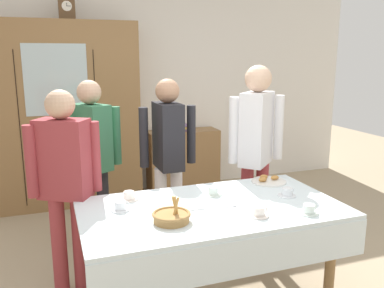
% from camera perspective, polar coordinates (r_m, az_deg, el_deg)
% --- Properties ---
extents(back_wall, '(6.40, 0.10, 2.70)m').
position_cam_1_polar(back_wall, '(5.36, -8.88, 7.62)').
color(back_wall, silver).
rests_on(back_wall, ground).
extents(dining_table, '(1.76, 0.96, 0.78)m').
position_cam_1_polar(dining_table, '(2.80, 3.04, -10.98)').
color(dining_table, olive).
rests_on(dining_table, ground).
extents(wall_cabinet, '(1.87, 0.46, 2.17)m').
position_cam_1_polar(wall_cabinet, '(5.00, -18.32, 3.76)').
color(wall_cabinet, olive).
rests_on(wall_cabinet, ground).
extents(mantel_clock, '(0.18, 0.11, 0.24)m').
position_cam_1_polar(mantel_clock, '(4.99, -17.24, 17.70)').
color(mantel_clock, brown).
rests_on(mantel_clock, wall_cabinet).
extents(bookshelf_low, '(0.94, 0.35, 0.81)m').
position_cam_1_polar(bookshelf_low, '(5.45, -1.26, -2.27)').
color(bookshelf_low, olive).
rests_on(bookshelf_low, ground).
extents(book_stack, '(0.17, 0.20, 0.08)m').
position_cam_1_polar(book_stack, '(5.35, -1.28, 2.36)').
color(book_stack, '#664C7A').
rests_on(book_stack, bookshelf_low).
extents(tea_cup_mid_left, '(0.13, 0.13, 0.06)m').
position_cam_1_polar(tea_cup_mid_left, '(2.99, 3.04, -6.69)').
color(tea_cup_mid_left, silver).
rests_on(tea_cup_mid_left, dining_table).
extents(tea_cup_front_edge, '(0.13, 0.13, 0.06)m').
position_cam_1_polar(tea_cup_front_edge, '(2.75, 16.14, -8.88)').
color(tea_cup_front_edge, silver).
rests_on(tea_cup_front_edge, dining_table).
extents(tea_cup_far_right, '(0.13, 0.13, 0.06)m').
position_cam_1_polar(tea_cup_far_right, '(2.92, -8.84, -7.26)').
color(tea_cup_far_right, white).
rests_on(tea_cup_far_right, dining_table).
extents(tea_cup_near_right, '(0.13, 0.13, 0.06)m').
position_cam_1_polar(tea_cup_near_right, '(3.04, 13.25, -6.66)').
color(tea_cup_near_right, white).
rests_on(tea_cup_near_right, dining_table).
extents(tea_cup_center, '(0.13, 0.13, 0.06)m').
position_cam_1_polar(tea_cup_center, '(2.74, -10.04, -8.63)').
color(tea_cup_center, white).
rests_on(tea_cup_center, dining_table).
extents(tea_cup_near_left, '(0.13, 0.13, 0.06)m').
position_cam_1_polar(tea_cup_near_left, '(2.64, 9.44, -9.43)').
color(tea_cup_near_left, white).
rests_on(tea_cup_near_left, dining_table).
extents(bread_basket, '(0.24, 0.24, 0.16)m').
position_cam_1_polar(bread_basket, '(2.52, -2.91, -10.16)').
color(bread_basket, '#9E7542').
rests_on(bread_basket, dining_table).
extents(pastry_plate, '(0.28, 0.28, 0.05)m').
position_cam_1_polar(pastry_plate, '(3.34, 10.70, -5.07)').
color(pastry_plate, white).
rests_on(pastry_plate, dining_table).
extents(spoon_far_left, '(0.12, 0.02, 0.01)m').
position_cam_1_polar(spoon_far_left, '(2.78, 5.51, -8.76)').
color(spoon_far_left, silver).
rests_on(spoon_far_left, dining_table).
extents(spoon_far_right, '(0.12, 0.02, 0.01)m').
position_cam_1_polar(spoon_far_right, '(2.72, 1.13, -9.15)').
color(spoon_far_right, silver).
rests_on(spoon_far_right, dining_table).
extents(person_behind_table_left, '(0.52, 0.39, 1.70)m').
position_cam_1_polar(person_behind_table_left, '(3.57, 9.02, 0.28)').
color(person_behind_table_left, '#933338').
rests_on(person_behind_table_left, ground).
extents(person_by_cabinet, '(0.52, 0.36, 1.55)m').
position_cam_1_polar(person_by_cabinet, '(3.07, -17.48, -4.16)').
color(person_by_cabinet, '#933338').
rests_on(person_by_cabinet, ground).
extents(person_behind_table_right, '(0.52, 0.41, 1.57)m').
position_cam_1_polar(person_behind_table_right, '(3.71, -13.89, -0.86)').
color(person_behind_table_right, '#232328').
rests_on(person_behind_table_right, ground).
extents(person_beside_shelf, '(0.52, 0.36, 1.58)m').
position_cam_1_polar(person_beside_shelf, '(3.64, -3.38, -0.68)').
color(person_beside_shelf, silver).
rests_on(person_beside_shelf, ground).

